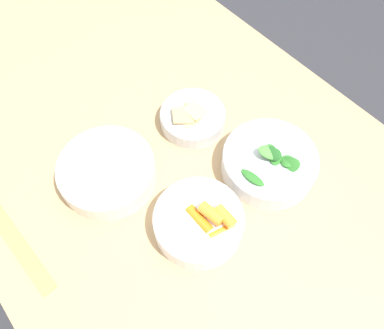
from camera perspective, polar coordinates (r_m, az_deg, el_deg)
name	(u,v)px	position (r m, az deg, el deg)	size (l,w,h in m)	color
ground_plane	(170,242)	(1.48, -3.37, -11.77)	(10.00, 10.00, 0.00)	#2D2D33
dining_table	(157,159)	(0.92, -5.34, 0.78)	(1.32, 0.83, 0.72)	tan
bowl_carrots	(199,222)	(0.70, 1.09, -8.68)	(0.17, 0.17, 0.07)	white
bowl_greens	(269,162)	(0.77, 11.68, 0.37)	(0.19, 0.19, 0.07)	silver
bowl_beans_hotdog	(107,172)	(0.77, -12.77, -1.06)	(0.19, 0.19, 0.05)	silver
bowl_cookies	(192,117)	(0.83, 0.07, 7.27)	(0.14, 0.14, 0.05)	silver
ruler	(5,226)	(0.81, -26.59, -8.41)	(0.33, 0.04, 0.00)	#EADB4C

